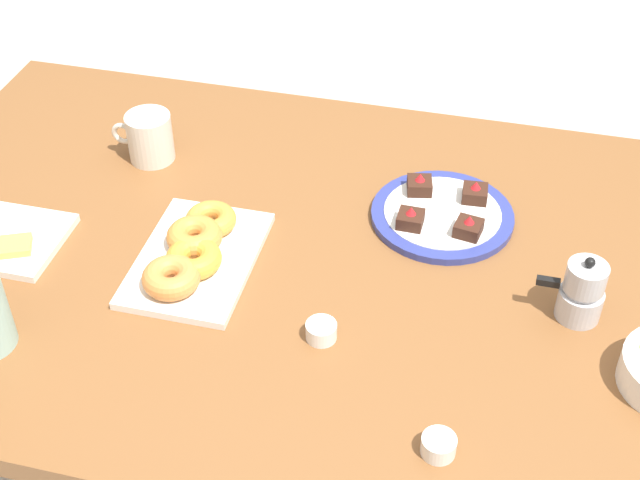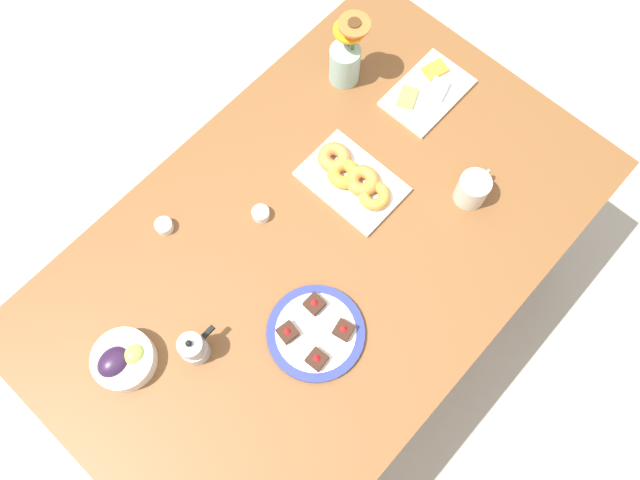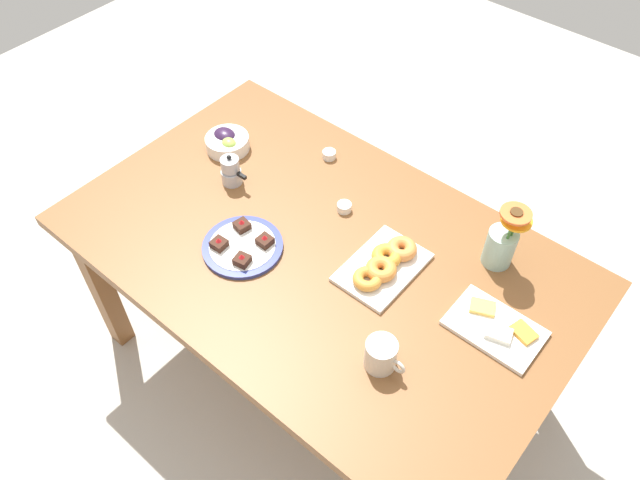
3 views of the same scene
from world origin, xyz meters
TOP-DOWN VIEW (x-y plane):
  - ground_plane at (0.00, 0.00)m, footprint 6.00×6.00m
  - dining_table at (0.00, 0.00)m, footprint 1.60×1.00m
  - coffee_mug at (0.39, -0.21)m, footprint 0.12×0.09m
  - grape_bowl at (-0.56, 0.15)m, footprint 0.16×0.16m
  - cheese_platter at (0.57, 0.09)m, footprint 0.26×0.17m
  - croissant_platter at (0.20, 0.06)m, footprint 0.19×0.28m
  - jam_cup_honey at (-0.05, 0.18)m, footprint 0.05×0.05m
  - jam_cup_berry at (-0.25, 0.35)m, footprint 0.05×0.05m
  - dessert_plate at (-0.18, -0.16)m, footprint 0.25×0.25m
  - flower_vase at (0.45, 0.31)m, footprint 0.11×0.11m
  - moka_pot at (-0.42, 0.03)m, footprint 0.11×0.07m

SIDE VIEW (x-z plane):
  - ground_plane at x=0.00m, z-range 0.00..0.00m
  - dining_table at x=0.00m, z-range 0.28..1.02m
  - cheese_platter at x=0.57m, z-range 0.73..0.77m
  - dessert_plate at x=-0.18m, z-range 0.72..0.78m
  - jam_cup_honey at x=-0.05m, z-range 0.74..0.77m
  - jam_cup_berry at x=-0.25m, z-range 0.74..0.77m
  - croissant_platter at x=0.20m, z-range 0.74..0.79m
  - grape_bowl at x=-0.56m, z-range 0.74..0.80m
  - coffee_mug at x=0.39m, z-range 0.74..0.84m
  - moka_pot at x=-0.42m, z-range 0.73..0.85m
  - flower_vase at x=0.45m, z-range 0.70..0.94m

